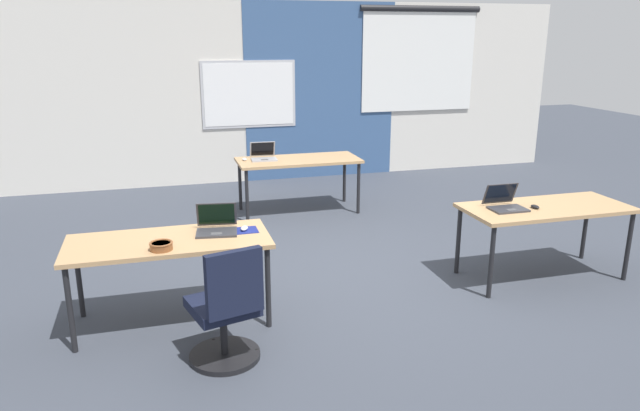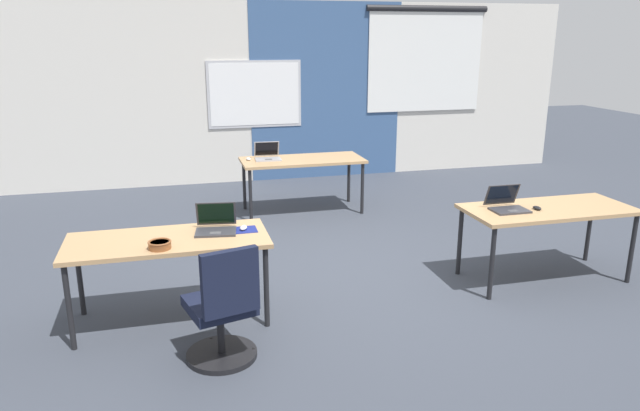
% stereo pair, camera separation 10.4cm
% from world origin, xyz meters
% --- Properties ---
extents(ground_plane, '(24.00, 24.00, 0.00)m').
position_xyz_m(ground_plane, '(0.00, 0.00, 0.00)').
color(ground_plane, '#383D47').
extents(back_wall_assembly, '(10.00, 0.27, 2.80)m').
position_xyz_m(back_wall_assembly, '(0.05, 4.20, 1.41)').
color(back_wall_assembly, silver).
rests_on(back_wall_assembly, ground).
extents(desk_near_left, '(1.60, 0.70, 0.72)m').
position_xyz_m(desk_near_left, '(-1.75, -0.60, 0.66)').
color(desk_near_left, tan).
rests_on(desk_near_left, ground).
extents(desk_near_right, '(1.60, 0.70, 0.72)m').
position_xyz_m(desk_near_right, '(1.75, -0.60, 0.66)').
color(desk_near_right, tan).
rests_on(desk_near_right, ground).
extents(desk_far_center, '(1.60, 0.70, 0.72)m').
position_xyz_m(desk_far_center, '(0.00, 2.20, 0.66)').
color(desk_far_center, tan).
rests_on(desk_far_center, ground).
extents(laptop_near_right_inner, '(0.33, 0.32, 0.22)m').
position_xyz_m(laptop_near_right_inner, '(1.33, -0.56, 0.77)').
color(laptop_near_right_inner, '#333338').
rests_on(laptop_near_right_inner, desk_near_right).
extents(mouse_near_right_inner, '(0.07, 0.11, 0.03)m').
position_xyz_m(mouse_near_right_inner, '(1.60, -0.64, 0.74)').
color(mouse_near_right_inner, black).
rests_on(mouse_near_right_inner, desk_near_right).
extents(laptop_far_left, '(0.35, 0.34, 0.22)m').
position_xyz_m(laptop_far_left, '(-0.45, 2.29, 0.77)').
color(laptop_far_left, '#9E9EA3').
rests_on(laptop_far_left, desk_far_center).
extents(mouse_far_left, '(0.06, 0.10, 0.03)m').
position_xyz_m(mouse_far_left, '(-0.70, 2.29, 0.74)').
color(mouse_far_left, silver).
rests_on(mouse_far_left, desk_far_center).
extents(laptop_near_left_inner, '(0.37, 0.34, 0.23)m').
position_xyz_m(laptop_near_left_inner, '(-1.36, -0.51, 0.77)').
color(laptop_near_left_inner, '#333338').
rests_on(laptop_near_left_inner, desk_near_left).
extents(mousepad_near_left_inner, '(0.22, 0.19, 0.00)m').
position_xyz_m(mousepad_near_left_inner, '(-1.13, -0.54, 0.72)').
color(mousepad_near_left_inner, navy).
rests_on(mousepad_near_left_inner, desk_near_left).
extents(mouse_near_left_inner, '(0.09, 0.11, 0.03)m').
position_xyz_m(mouse_near_left_inner, '(-1.13, -0.54, 0.74)').
color(mouse_near_left_inner, silver).
rests_on(mouse_near_left_inner, mousepad_near_left_inner).
extents(chair_near_left_inner, '(0.54, 0.59, 0.92)m').
position_xyz_m(chair_near_left_inner, '(-1.40, -1.36, 0.38)').
color(chair_near_left_inner, black).
rests_on(chair_near_left_inner, ground).
extents(snack_bowl, '(0.18, 0.18, 0.06)m').
position_xyz_m(snack_bowl, '(-1.81, -0.83, 0.76)').
color(snack_bowl, brown).
rests_on(snack_bowl, desk_near_left).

